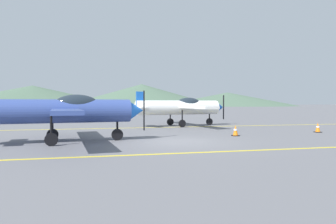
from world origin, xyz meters
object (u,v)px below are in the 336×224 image
airplane_near (63,110)px  traffic_cone_side (318,128)px  traffic_cone_front (235,131)px  airplane_mid (182,107)px

airplane_near → traffic_cone_side: airplane_near is taller
traffic_cone_side → airplane_near: bearing=-174.4°
airplane_near → traffic_cone_front: airplane_near is taller
airplane_mid → traffic_cone_side: bearing=-45.3°
airplane_mid → airplane_near: bearing=-134.1°
traffic_cone_front → airplane_near: bearing=-175.3°
airplane_near → traffic_cone_side: (14.69, 1.43, -1.19)m
airplane_near → traffic_cone_side: size_ratio=14.87×
traffic_cone_front → traffic_cone_side: (5.79, 0.70, 0.00)m
traffic_cone_front → traffic_cone_side: same height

